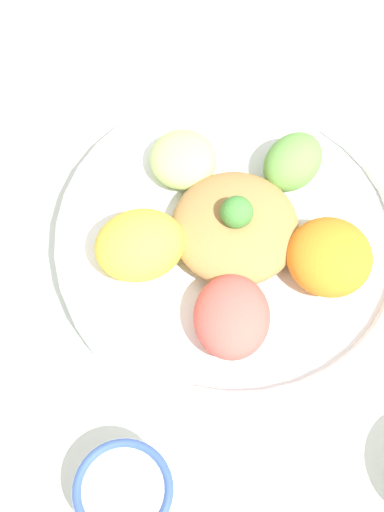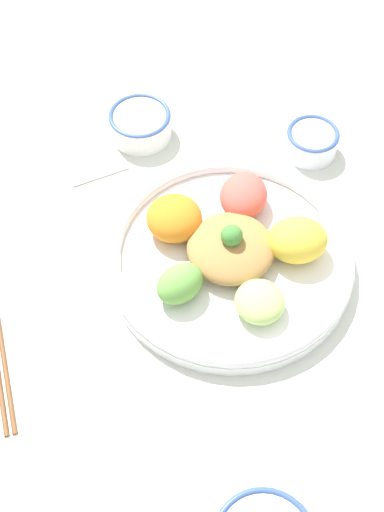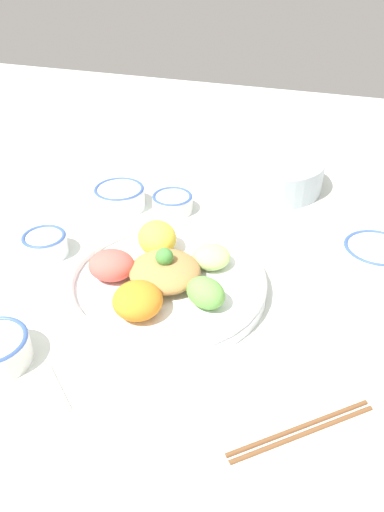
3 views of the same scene
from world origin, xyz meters
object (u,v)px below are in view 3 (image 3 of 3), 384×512
(sauce_bowl_red, at_px, (45,244))
(sauce_bowl_dark, at_px, (120,196))
(sauce_bowl_far, at_px, (172,202))
(serving_spoon_main, at_px, (65,406))
(side_serving_bowl, at_px, (273,172))
(rice_bowl_blue, at_px, (375,255))
(chopsticks_pair_near, at_px, (302,429))
(salad_platter, at_px, (164,278))

(sauce_bowl_red, bearing_deg, sauce_bowl_dark, -105.55)
(sauce_bowl_dark, xyz_separation_m, sauce_bowl_far, (-0.11, -0.02, -0.00))
(sauce_bowl_far, xyz_separation_m, serving_spoon_main, (-0.04, 0.53, -0.02))
(side_serving_bowl, bearing_deg, rice_bowl_blue, 132.24)
(sauce_bowl_red, height_order, side_serving_bowl, side_serving_bowl)
(sauce_bowl_red, xyz_separation_m, rice_bowl_blue, (-0.59, -0.15, 0.00))
(chopsticks_pair_near, bearing_deg, serving_spoon_main, -29.16)
(rice_bowl_blue, bearing_deg, sauce_bowl_far, -10.80)
(sauce_bowl_red, height_order, serving_spoon_main, sauce_bowl_red)
(rice_bowl_blue, xyz_separation_m, side_serving_bowl, (0.23, -0.26, 0.01))
(sauce_bowl_red, relative_size, side_serving_bowl, 0.36)
(chopsticks_pair_near, relative_size, serving_spoon_main, 1.45)
(sauce_bowl_far, relative_size, chopsticks_pair_near, 0.51)
(sauce_bowl_red, distance_m, chopsticks_pair_near, 0.57)
(salad_platter, bearing_deg, sauce_bowl_dark, -51.59)
(salad_platter, bearing_deg, sauce_bowl_far, -73.52)
(sauce_bowl_red, distance_m, sauce_bowl_far, 0.29)
(salad_platter, height_order, side_serving_bowl, salad_platter)
(serving_spoon_main, bearing_deg, chopsticks_pair_near, -127.70)
(chopsticks_pair_near, height_order, serving_spoon_main, chopsticks_pair_near)
(salad_platter, height_order, rice_bowl_blue, salad_platter)
(rice_bowl_blue, height_order, serving_spoon_main, rice_bowl_blue)
(sauce_bowl_red, distance_m, sauce_bowl_dark, 0.22)
(salad_platter, distance_m, serving_spoon_main, 0.28)
(sauce_bowl_red, height_order, sauce_bowl_far, sauce_bowl_red)
(sauce_bowl_dark, height_order, side_serving_bowl, side_serving_bowl)
(rice_bowl_blue, bearing_deg, sauce_bowl_red, 14.03)
(serving_spoon_main, bearing_deg, sauce_bowl_red, -14.04)
(salad_platter, bearing_deg, chopsticks_pair_near, 141.20)
(sauce_bowl_dark, distance_m, side_serving_bowl, 0.36)
(salad_platter, height_order, sauce_bowl_red, salad_platter)
(sauce_bowl_dark, relative_size, sauce_bowl_far, 1.25)
(salad_platter, relative_size, serving_spoon_main, 2.95)
(sauce_bowl_red, height_order, sauce_bowl_dark, sauce_bowl_dark)
(salad_platter, bearing_deg, side_serving_bowl, -103.77)
(salad_platter, relative_size, side_serving_bowl, 1.51)
(chopsticks_pair_near, bearing_deg, sauce_bowl_far, -94.46)
(chopsticks_pair_near, bearing_deg, salad_platter, -79.07)
(sauce_bowl_far, height_order, side_serving_bowl, side_serving_bowl)
(sauce_bowl_dark, distance_m, serving_spoon_main, 0.54)
(chopsticks_pair_near, distance_m, serving_spoon_main, 0.31)
(salad_platter, bearing_deg, serving_spoon_main, 82.03)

